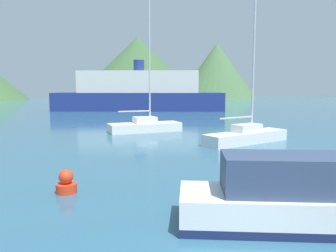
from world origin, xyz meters
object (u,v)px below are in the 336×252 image
object	(u,v)px
motorboat_near	(332,204)
buoy_marker	(66,183)
sailboat_inner	(145,125)
sailboat_middle	(246,134)
ferry_distant	(139,93)

from	to	relation	value
motorboat_near	buoy_marker	size ratio (longest dim) A/B	10.07
motorboat_near	sailboat_inner	size ratio (longest dim) A/B	0.71
sailboat_middle	buoy_marker	distance (m)	12.26
motorboat_near	ferry_distant	size ratio (longest dim) A/B	0.30
sailboat_inner	sailboat_middle	bearing A→B (deg)	-60.18
motorboat_near	ferry_distant	xyz separation A→B (m)	(-0.69, 41.10, 1.90)
sailboat_middle	buoy_marker	world-z (taller)	sailboat_middle
buoy_marker	motorboat_near	bearing A→B (deg)	-30.20
sailboat_inner	ferry_distant	bearing A→B (deg)	73.76
sailboat_inner	buoy_marker	distance (m)	14.45
sailboat_inner	sailboat_middle	size ratio (longest dim) A/B	0.95
sailboat_inner	buoy_marker	size ratio (longest dim) A/B	14.09
ferry_distant	buoy_marker	world-z (taller)	ferry_distant
ferry_distant	buoy_marker	distance (m)	37.82
motorboat_near	sailboat_middle	size ratio (longest dim) A/B	0.68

